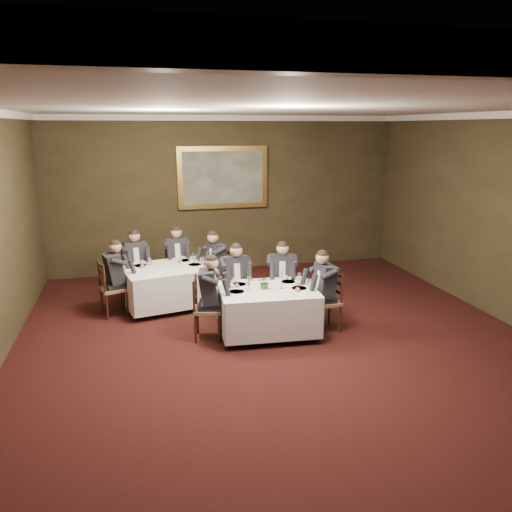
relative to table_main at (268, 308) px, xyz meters
name	(u,v)px	position (x,y,z in m)	size (l,w,h in m)	color
ground	(291,361)	(0.08, -1.02, -0.45)	(10.00, 10.00, 0.00)	black
ceiling	(296,106)	(0.08, -1.02, 3.05)	(8.00, 10.00, 0.10)	silver
back_wall	(226,194)	(0.08, 3.98, 1.30)	(8.00, 0.10, 3.50)	#2E2717
crown_molding	(296,111)	(0.08, -1.02, 2.99)	(8.00, 10.00, 0.12)	white
table_main	(268,308)	(0.00, 0.00, 0.00)	(1.61, 1.27, 0.67)	black
table_second	(168,283)	(-1.46, 1.66, 0.00)	(1.78, 1.49, 0.67)	black
chair_main_backleft	(236,302)	(-0.36, 0.81, -0.17)	(0.44, 0.43, 1.00)	olive
diner_main_backleft	(236,290)	(-0.36, 0.80, 0.06)	(0.42, 0.48, 1.35)	black
chair_main_backright	(282,300)	(0.46, 0.76, -0.17)	(0.53, 0.52, 1.00)	olive
diner_main_backright	(282,287)	(0.46, 0.75, 0.06)	(0.51, 0.57, 1.35)	black
chair_main_endleft	(207,321)	(-0.97, 0.07, -0.17)	(0.50, 0.52, 1.00)	olive
diner_main_endleft	(208,307)	(-0.96, 0.06, 0.06)	(0.55, 0.49, 1.35)	black
chair_main_endright	(325,313)	(0.97, -0.06, -0.17)	(0.46, 0.48, 1.00)	olive
diner_main_endright	(325,300)	(0.96, -0.06, 0.06)	(0.51, 0.45, 1.35)	black
chair_sec_backleft	(136,283)	(-2.03, 2.36, -0.17)	(0.53, 0.52, 1.00)	olive
diner_sec_backleft	(136,272)	(-2.03, 2.35, 0.06)	(0.51, 0.57, 1.35)	black
chair_sec_backright	(178,278)	(-1.21, 2.53, -0.17)	(0.46, 0.45, 1.00)	olive
diner_sec_backright	(177,267)	(-1.21, 2.52, 0.06)	(0.44, 0.50, 1.35)	black
chair_sec_endright	(218,285)	(-0.49, 1.86, -0.17)	(0.53, 0.54, 1.00)	olive
diner_sec_endright	(217,274)	(-0.50, 1.86, 0.06)	(0.57, 0.52, 1.35)	black
chair_sec_endleft	(114,300)	(-2.43, 1.46, -0.17)	(0.53, 0.54, 1.00)	olive
diner_sec_endleft	(114,287)	(-2.42, 1.46, 0.06)	(0.57, 0.52, 1.35)	black
centerpiece	(265,281)	(-0.04, 0.02, 0.43)	(0.21, 0.18, 0.24)	#2D5926
candlestick	(282,279)	(0.22, -0.03, 0.48)	(0.06, 0.06, 0.44)	#AC7534
place_setting_table_main	(242,282)	(-0.34, 0.37, 0.35)	(0.33, 0.31, 0.14)	white
place_setting_table_second	(143,263)	(-1.88, 1.92, 0.35)	(0.33, 0.31, 0.14)	white
painting	(223,178)	(0.00, 3.92, 1.69)	(2.04, 0.09, 1.39)	#E9C255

